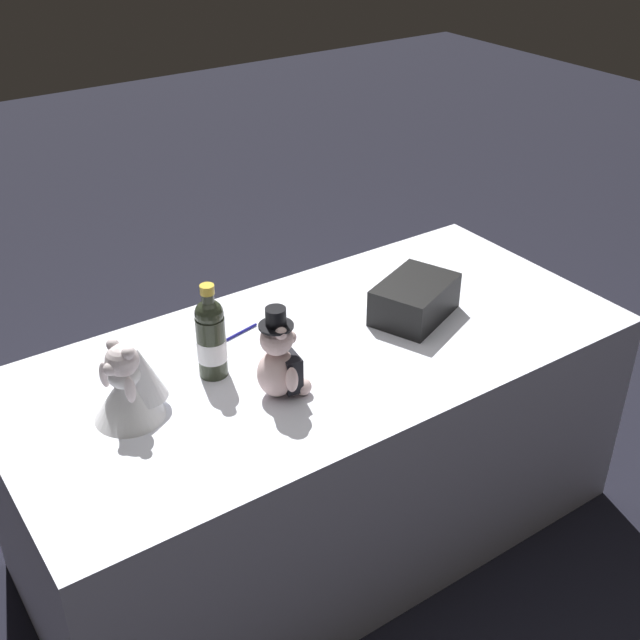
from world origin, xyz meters
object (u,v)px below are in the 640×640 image
(teddy_bear_bride, at_px, (130,384))
(teddy_bear_groom, at_px, (280,362))
(champagne_bottle, at_px, (211,337))
(gift_case_black, at_px, (415,299))
(signing_pen, at_px, (238,334))

(teddy_bear_bride, bearing_deg, teddy_bear_groom, 159.29)
(teddy_bear_groom, relative_size, champagne_bottle, 0.94)
(teddy_bear_bride, relative_size, gift_case_black, 0.71)
(teddy_bear_bride, height_order, gift_case_black, teddy_bear_bride)
(champagne_bottle, distance_m, signing_pen, 0.25)
(teddy_bear_groom, bearing_deg, teddy_bear_bride, -20.71)
(teddy_bear_groom, bearing_deg, champagne_bottle, -59.50)
(teddy_bear_bride, distance_m, gift_case_black, 0.95)
(champagne_bottle, relative_size, gift_case_black, 0.88)
(gift_case_black, bearing_deg, champagne_bottle, -6.21)
(gift_case_black, bearing_deg, signing_pen, -22.55)
(teddy_bear_groom, height_order, gift_case_black, teddy_bear_groom)
(teddy_bear_groom, height_order, signing_pen, teddy_bear_groom)
(teddy_bear_groom, distance_m, champagne_bottle, 0.22)
(champagne_bottle, height_order, gift_case_black, champagne_bottle)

